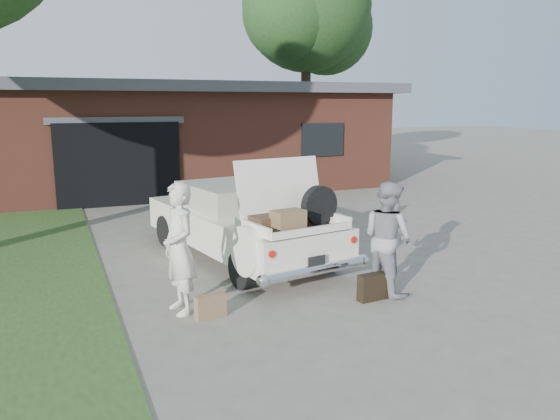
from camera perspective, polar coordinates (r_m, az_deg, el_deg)
name	(u,v)px	position (r m, az deg, el deg)	size (l,w,h in m)	color
ground	(296,291)	(8.01, 1.68, -8.51)	(90.00, 90.00, 0.00)	gray
house	(182,134)	(18.82, -10.21, 7.83)	(12.80, 7.80, 3.30)	brown
tree_right	(308,13)	(25.49, 2.97, 19.83)	(6.52, 5.67, 9.69)	#38281E
sedan	(241,221)	(9.56, -4.13, -1.14)	(2.52, 4.76, 1.86)	white
woman_left	(179,248)	(7.13, -10.48, -3.96)	(0.63, 0.41, 1.72)	silver
woman_right	(388,238)	(7.89, 11.18, -2.87)	(0.79, 0.61, 1.62)	gray
suitcase_left	(210,306)	(7.08, -7.28, -9.96)	(0.40, 0.13, 0.31)	#8A6446
suitcase_right	(374,287)	(7.75, 9.80, -7.89)	(0.49, 0.15, 0.38)	black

